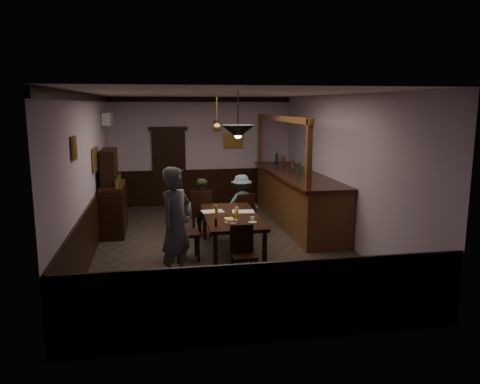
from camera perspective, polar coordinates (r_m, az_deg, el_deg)
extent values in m
cube|color=#2D2621|center=(9.50, -2.26, -6.51)|extent=(5.00, 8.00, 0.01)
cube|color=white|center=(9.08, -2.40, 11.91)|extent=(5.00, 8.00, 0.01)
cube|color=#BAA2BC|center=(13.12, -4.74, 4.94)|extent=(5.00, 0.01, 3.00)
cube|color=#BAA2BC|center=(5.31, 3.63, -3.54)|extent=(5.00, 0.01, 3.00)
cube|color=#BAA2BC|center=(9.18, -17.99, 1.99)|extent=(0.01, 8.00, 3.00)
cube|color=#BAA2BC|center=(9.83, 12.28, 2.81)|extent=(0.01, 8.00, 3.00)
cube|color=black|center=(8.79, -1.05, -3.04)|extent=(1.04, 2.22, 0.06)
cube|color=black|center=(7.86, -3.03, -7.55)|extent=(0.07, 0.07, 0.69)
cube|color=black|center=(7.99, 3.01, -7.24)|extent=(0.07, 0.07, 0.69)
cube|color=black|center=(9.81, -4.33, -3.86)|extent=(0.07, 0.07, 0.69)
cube|color=black|center=(9.92, 0.52, -3.67)|extent=(0.07, 0.07, 0.69)
cube|color=black|center=(10.10, -4.68, -2.70)|extent=(0.48, 0.48, 0.05)
cube|color=black|center=(9.84, -4.70, -1.36)|extent=(0.44, 0.08, 0.52)
cube|color=black|center=(10.34, -3.67, -3.79)|extent=(0.04, 0.04, 0.45)
cube|color=black|center=(10.33, -5.65, -3.82)|extent=(0.04, 0.04, 0.45)
cube|color=black|center=(9.99, -3.62, -4.30)|extent=(0.04, 0.04, 0.45)
cube|color=black|center=(9.99, -5.68, -4.33)|extent=(0.04, 0.04, 0.45)
cube|color=black|center=(10.22, 0.37, -2.78)|extent=(0.46, 0.46, 0.05)
cube|color=black|center=(10.00, 0.73, -1.58)|extent=(0.40, 0.11, 0.47)
cube|color=black|center=(10.47, 0.88, -3.70)|extent=(0.04, 0.04, 0.41)
cube|color=black|center=(10.37, -0.78, -3.85)|extent=(0.04, 0.04, 0.41)
cube|color=black|center=(10.19, 1.53, -4.12)|extent=(0.04, 0.04, 0.41)
cube|color=black|center=(10.07, -0.16, -4.28)|extent=(0.04, 0.04, 0.41)
cube|color=black|center=(7.54, 0.49, -7.81)|extent=(0.40, 0.40, 0.05)
cube|color=black|center=(7.63, 0.20, -5.65)|extent=(0.38, 0.05, 0.46)
cube|color=black|center=(7.44, -0.43, -9.83)|extent=(0.04, 0.04, 0.39)
cube|color=black|center=(7.50, 1.92, -9.65)|extent=(0.04, 0.04, 0.39)
cube|color=black|center=(7.72, -0.91, -9.04)|extent=(0.04, 0.04, 0.39)
cube|color=black|center=(7.79, 1.36, -8.88)|extent=(0.04, 0.04, 0.39)
cube|color=black|center=(8.58, -6.51, -5.06)|extent=(0.48, 0.48, 0.05)
cube|color=black|center=(8.48, -7.93, -3.23)|extent=(0.06, 0.46, 0.54)
cube|color=black|center=(8.49, -5.09, -6.98)|extent=(0.04, 0.04, 0.47)
cube|color=black|center=(8.84, -5.42, -6.27)|extent=(0.04, 0.04, 0.47)
cube|color=black|center=(8.46, -7.58, -7.11)|extent=(0.04, 0.04, 0.47)
cube|color=black|center=(8.81, -7.81, -6.39)|extent=(0.04, 0.04, 0.47)
imported|color=#595E66|center=(7.44, -7.72, -4.04)|extent=(0.77, 0.80, 1.85)
imported|color=#3D4429|center=(10.27, -4.78, -1.71)|extent=(0.59, 0.47, 1.21)
imported|color=slate|center=(10.36, 0.19, -1.38)|extent=(0.89, 0.60, 1.28)
cube|color=silver|center=(9.09, -3.37, -2.37)|extent=(0.45, 0.35, 0.01)
cube|color=silver|center=(9.06, 0.37, -2.40)|extent=(0.45, 0.35, 0.01)
cube|color=#FFEC5D|center=(8.54, -1.36, -3.22)|extent=(0.15, 0.15, 0.00)
cylinder|color=white|center=(8.25, 1.54, -3.69)|extent=(0.15, 0.15, 0.01)
imported|color=white|center=(8.32, 1.52, -3.25)|extent=(0.08, 0.08, 0.07)
cylinder|color=white|center=(8.24, -1.08, -3.69)|extent=(0.22, 0.22, 0.01)
torus|color=#C68C47|center=(8.23, -1.28, -3.52)|extent=(0.13, 0.13, 0.04)
torus|color=#C68C47|center=(8.25, -0.68, -3.48)|extent=(0.13, 0.13, 0.04)
cylinder|color=yellow|center=(8.64, -0.46, -2.66)|extent=(0.07, 0.07, 0.12)
cylinder|color=#BF721E|center=(8.73, -2.89, -2.26)|extent=(0.06, 0.06, 0.20)
cylinder|color=silver|center=(8.80, -0.38, -2.30)|extent=(0.06, 0.06, 0.15)
cylinder|color=black|center=(8.01, -2.96, -3.67)|extent=(0.04, 0.04, 0.14)
cube|color=black|center=(10.64, -15.13, -2.19)|extent=(0.50, 1.40, 1.00)
cube|color=black|center=(10.54, -15.28, 0.73)|extent=(0.48, 1.35, 0.08)
cube|color=black|center=(10.48, -15.66, 2.88)|extent=(0.30, 0.90, 0.80)
cube|color=#513115|center=(11.12, 6.95, -0.93)|extent=(0.95, 4.43, 1.16)
cube|color=black|center=(11.01, 6.92, 2.14)|extent=(1.06, 4.54, 0.06)
cube|color=#513115|center=(10.79, 5.01, 8.92)|extent=(0.10, 4.33, 0.12)
cube|color=#513115|center=(8.81, 8.54, 4.33)|extent=(0.10, 0.10, 1.37)
cube|color=#513115|center=(12.87, 2.50, 6.40)|extent=(0.10, 0.10, 1.37)
cube|color=black|center=(13.07, -8.62, 2.84)|extent=(0.90, 0.06, 2.10)
cube|color=white|center=(11.96, -15.84, 8.58)|extent=(0.20, 0.85, 0.30)
cube|color=olive|center=(7.52, -19.57, 5.09)|extent=(0.04, 0.28, 0.36)
cube|color=olive|center=(9.93, -17.23, 3.82)|extent=(0.04, 0.62, 0.48)
cube|color=olive|center=(13.17, -0.82, 6.31)|extent=(0.55, 0.04, 0.42)
cylinder|color=black|center=(7.75, -0.25, 9.75)|extent=(0.02, 0.02, 0.65)
cone|color=black|center=(7.76, -0.24, 7.36)|extent=(0.56, 0.56, 0.22)
sphere|color=#FFD88C|center=(7.76, -0.24, 6.99)|extent=(0.12, 0.12, 0.12)
cylinder|color=#BF8C3F|center=(10.41, -2.84, 9.82)|extent=(0.02, 0.02, 0.70)
cone|color=#BF8C3F|center=(10.42, -2.82, 7.90)|extent=(0.20, 0.20, 0.22)
sphere|color=#FFD88C|center=(10.42, -2.82, 7.62)|extent=(0.12, 0.12, 0.12)
cylinder|color=#BF8C3F|center=(12.05, -2.90, 9.93)|extent=(0.02, 0.02, 0.70)
cone|color=#BF8C3F|center=(12.06, -2.88, 8.27)|extent=(0.20, 0.20, 0.22)
sphere|color=#FFD88C|center=(12.06, -2.88, 8.04)|extent=(0.12, 0.12, 0.12)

